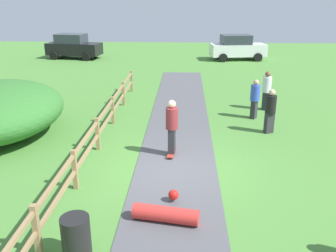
# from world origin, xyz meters

# --- Properties ---
(ground_plane) EXTENTS (60.00, 60.00, 0.00)m
(ground_plane) POSITION_xyz_m (0.00, 0.00, 0.00)
(ground_plane) COLOR #4C8438
(asphalt_path) EXTENTS (2.40, 28.00, 0.02)m
(asphalt_path) POSITION_xyz_m (0.00, 0.00, 0.01)
(asphalt_path) COLOR #515156
(asphalt_path) RESTS_ON ground_plane
(wooden_fence) EXTENTS (0.12, 18.12, 1.10)m
(wooden_fence) POSITION_xyz_m (-2.60, 0.00, 0.67)
(wooden_fence) COLOR #997A51
(wooden_fence) RESTS_ON ground_plane
(trash_bin) EXTENTS (0.56, 0.56, 0.90)m
(trash_bin) POSITION_xyz_m (-1.80, -3.94, 0.45)
(trash_bin) COLOR black
(trash_bin) RESTS_ON ground_plane
(skater_riding) EXTENTS (0.42, 0.82, 1.80)m
(skater_riding) POSITION_xyz_m (-0.16, 0.94, 1.03)
(skater_riding) COLOR #B23326
(skater_riding) RESTS_ON asphalt_path
(skater_fallen) EXTENTS (1.53, 1.29, 0.36)m
(skater_fallen) POSITION_xyz_m (-0.15, -2.61, 0.20)
(skater_fallen) COLOR red
(skater_fallen) RESTS_ON asphalt_path
(bystander_blue) EXTENTS (0.52, 0.52, 1.63)m
(bystander_blue) POSITION_xyz_m (3.07, 4.82, 0.89)
(bystander_blue) COLOR #2D2D33
(bystander_blue) RESTS_ON ground_plane
(bystander_white) EXTENTS (0.53, 0.53, 1.72)m
(bystander_white) POSITION_xyz_m (3.79, 6.06, 0.95)
(bystander_white) COLOR #2D2D33
(bystander_white) RESTS_ON ground_plane
(bystander_black) EXTENTS (0.51, 0.51, 1.65)m
(bystander_black) POSITION_xyz_m (3.34, 3.15, 0.91)
(bystander_black) COLOR #2D2D33
(bystander_black) RESTS_ON ground_plane
(parked_car_white) EXTENTS (4.39, 2.43, 1.92)m
(parked_car_white) POSITION_xyz_m (4.22, 19.22, 0.96)
(parked_car_white) COLOR silver
(parked_car_white) RESTS_ON ground_plane
(parked_car_black) EXTENTS (4.41, 2.49, 1.92)m
(parked_car_black) POSITION_xyz_m (-8.69, 19.23, 0.96)
(parked_car_black) COLOR black
(parked_car_black) RESTS_ON ground_plane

